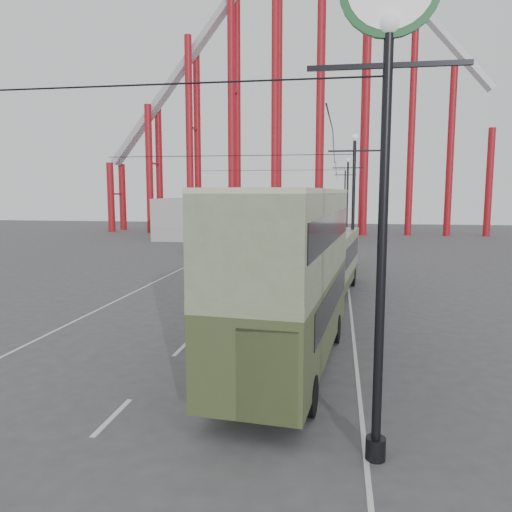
% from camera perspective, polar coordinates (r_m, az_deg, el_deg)
% --- Properties ---
extents(ground, '(160.00, 160.00, 0.00)m').
position_cam_1_polar(ground, '(15.48, -9.33, -14.84)').
color(ground, '#434345').
rests_on(ground, ground).
extents(road_markings, '(12.52, 120.00, 0.01)m').
position_cam_1_polar(road_markings, '(34.21, -0.12, -2.44)').
color(road_markings, silver).
rests_on(road_markings, ground).
extents(lamp_post_near, '(3.20, 0.44, 10.80)m').
position_cam_1_polar(lamp_post_near, '(10.79, 14.77, 18.03)').
color(lamp_post_near, black).
rests_on(lamp_post_near, ground).
extents(lamp_post_mid, '(3.20, 0.44, 9.32)m').
position_cam_1_polar(lamp_post_mid, '(31.59, 11.04, 5.14)').
color(lamp_post_mid, black).
rests_on(lamp_post_mid, ground).
extents(lamp_post_far, '(3.20, 0.44, 9.32)m').
position_cam_1_polar(lamp_post_far, '(53.57, 10.38, 6.01)').
color(lamp_post_far, black).
rests_on(lamp_post_far, ground).
extents(lamp_post_distant, '(3.20, 0.44, 9.32)m').
position_cam_1_polar(lamp_post_distant, '(75.57, 10.10, 6.37)').
color(lamp_post_distant, black).
rests_on(lamp_post_distant, ground).
extents(roller_coaster, '(52.95, 5.00, 55.48)m').
position_cam_1_polar(roller_coaster, '(72.84, 3.67, 20.91)').
color(roller_coaster, maroon).
rests_on(roller_coaster, ground).
extents(fairground_shed, '(22.00, 10.00, 5.00)m').
position_cam_1_polar(fairground_shed, '(61.58, -0.66, 4.26)').
color(fairground_shed, '#A0A09B').
rests_on(fairground_shed, ground).
extents(double_decker_bus, '(3.79, 11.22, 5.91)m').
position_cam_1_polar(double_decker_bus, '(16.33, 3.85, -1.50)').
color(double_decker_bus, '#3C4927').
rests_on(double_decker_bus, ground).
extents(single_decker_green, '(4.20, 12.55, 3.48)m').
position_cam_1_polar(single_decker_green, '(27.85, 7.79, -0.68)').
color(single_decker_green, '#6C7858').
rests_on(single_decker_green, ground).
extents(single_decker_cream, '(2.53, 9.13, 2.82)m').
position_cam_1_polar(single_decker_cream, '(39.31, 7.46, 1.11)').
color(single_decker_cream, beige).
rests_on(single_decker_cream, ground).
extents(pedestrian, '(0.58, 0.39, 1.57)m').
position_cam_1_polar(pedestrian, '(22.48, -0.14, -5.59)').
color(pedestrian, black).
rests_on(pedestrian, ground).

